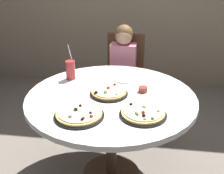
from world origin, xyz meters
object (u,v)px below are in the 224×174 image
(pizza_cheese, at_px, (79,114))
(pizza_pepperoni, at_px, (143,113))
(sauce_bowl, at_px, (143,89))
(diner_child, at_px, (122,84))
(soda_cup, at_px, (70,70))
(dining_table, at_px, (111,106))
(pizza_veggie, at_px, (109,93))
(plate_small, at_px, (124,79))
(chair_wooden, at_px, (124,73))

(pizza_cheese, distance_m, pizza_pepperoni, 0.42)
(pizza_pepperoni, height_order, sauce_bowl, pizza_pepperoni)
(diner_child, xyz_separation_m, sauce_bowl, (0.24, -0.72, 0.29))
(soda_cup, bearing_deg, dining_table, -35.56)
(pizza_cheese, xyz_separation_m, pizza_pepperoni, (0.42, 0.07, 0.00))
(diner_child, bearing_deg, soda_cup, -125.12)
(sauce_bowl, bearing_deg, pizza_cheese, -132.35)
(pizza_veggie, height_order, plate_small, pizza_veggie)
(chair_wooden, distance_m, pizza_veggie, 1.02)
(soda_cup, bearing_deg, sauce_bowl, -15.57)
(chair_wooden, relative_size, plate_small, 5.28)
(dining_table, relative_size, plate_small, 7.17)
(pizza_cheese, height_order, soda_cup, soda_cup)
(dining_table, bearing_deg, pizza_pepperoni, -46.28)
(pizza_cheese, xyz_separation_m, soda_cup, (-0.22, 0.61, 0.06))
(soda_cup, relative_size, plate_small, 1.70)
(pizza_cheese, bearing_deg, chair_wooden, 82.85)
(pizza_cheese, bearing_deg, plate_small, 70.34)
(soda_cup, bearing_deg, plate_small, 5.59)
(diner_child, bearing_deg, pizza_pepperoni, -76.83)
(pizza_cheese, bearing_deg, sauce_bowl, 47.65)
(pizza_veggie, distance_m, soda_cup, 0.45)
(soda_cup, xyz_separation_m, sauce_bowl, (0.62, -0.17, -0.06))
(chair_wooden, relative_size, pizza_pepperoni, 2.99)
(chair_wooden, distance_m, pizza_cheese, 1.37)
(pizza_pepperoni, xyz_separation_m, soda_cup, (-0.64, 0.54, 0.06))
(dining_table, relative_size, pizza_pepperoni, 4.05)
(chair_wooden, bearing_deg, pizza_pepperoni, -78.89)
(plate_small, bearing_deg, dining_table, -102.20)
(pizza_cheese, distance_m, sauce_bowl, 0.59)
(dining_table, height_order, sauce_bowl, sauce_bowl)
(diner_child, bearing_deg, sauce_bowl, -71.75)
(diner_child, height_order, pizza_cheese, diner_child)
(dining_table, distance_m, sauce_bowl, 0.28)
(diner_child, height_order, sauce_bowl, diner_child)
(soda_cup, distance_m, sauce_bowl, 0.65)
(dining_table, bearing_deg, chair_wooden, 89.84)
(diner_child, xyz_separation_m, plate_small, (0.07, -0.50, 0.27))
(pizza_cheese, height_order, pizza_pepperoni, same)
(dining_table, height_order, diner_child, diner_child)
(pizza_veggie, xyz_separation_m, pizza_pepperoni, (0.27, -0.28, 0.00))
(chair_wooden, xyz_separation_m, diner_child, (-0.01, -0.18, -0.05))
(chair_wooden, bearing_deg, pizza_veggie, -91.33)
(pizza_veggie, relative_size, pizza_cheese, 0.87)
(dining_table, xyz_separation_m, pizza_cheese, (-0.17, -0.34, 0.11))
(dining_table, distance_m, plate_small, 0.34)
(dining_table, bearing_deg, pizza_veggie, 137.59)
(pizza_pepperoni, relative_size, plate_small, 1.77)
(pizza_veggie, distance_m, plate_small, 0.32)
(dining_table, relative_size, chair_wooden, 1.36)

